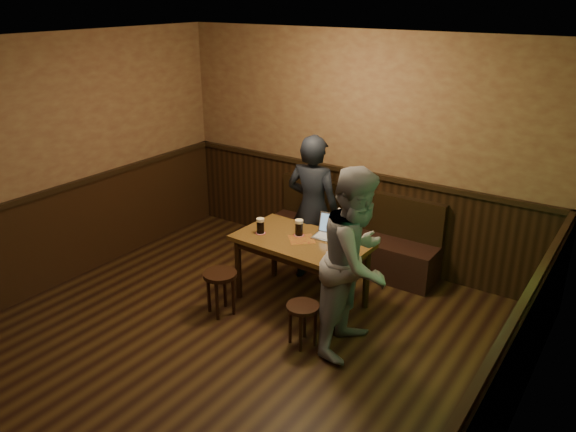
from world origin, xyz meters
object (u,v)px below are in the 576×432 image
(pint_mid, at_px, (299,228))
(pint_right, at_px, (340,245))
(stool_left, at_px, (220,281))
(bench, at_px, (351,240))
(person_suit, at_px, (313,209))
(pub_table, at_px, (301,248))
(person_grey, at_px, (357,261))
(stool_right, at_px, (303,313))
(laptop, at_px, (331,231))
(pint_left, at_px, (260,226))

(pint_mid, xyz_separation_m, pint_right, (0.56, -0.11, -0.02))
(stool_left, relative_size, pint_right, 3.24)
(bench, height_order, person_suit, person_suit)
(pub_table, bearing_deg, pint_right, -1.64)
(stool_left, bearing_deg, pint_right, 31.08)
(pint_mid, xyz_separation_m, person_grey, (0.93, -0.47, 0.05))
(pub_table, bearing_deg, person_suit, 112.68)
(stool_left, relative_size, stool_right, 1.11)
(pub_table, xyz_separation_m, stool_left, (-0.57, -0.67, -0.27))
(person_suit, bearing_deg, laptop, 137.75)
(pint_left, distance_m, person_grey, 1.34)
(pub_table, xyz_separation_m, stool_right, (0.45, -0.66, -0.31))
(pub_table, distance_m, person_suit, 0.63)
(pint_left, bearing_deg, pint_mid, 26.35)
(stool_right, bearing_deg, bench, 103.84)
(pint_left, height_order, person_grey, person_grey)
(pint_mid, relative_size, person_grey, 0.10)
(pint_left, height_order, person_suit, person_suit)
(pint_mid, bearing_deg, pint_left, -153.65)
(pint_right, relative_size, laptop, 0.41)
(stool_left, bearing_deg, laptop, 48.81)
(stool_left, bearing_deg, pint_left, 78.27)
(pint_right, bearing_deg, stool_right, -93.20)
(pint_left, relative_size, laptop, 0.49)
(stool_left, relative_size, pint_mid, 2.66)
(bench, distance_m, laptop, 1.06)
(laptop, xyz_separation_m, person_grey, (0.63, -0.63, 0.08))
(pub_table, distance_m, person_grey, 0.97)
(bench, relative_size, stool_left, 4.60)
(pint_left, bearing_deg, stool_left, -101.73)
(pub_table, distance_m, stool_left, 0.92)
(stool_right, xyz_separation_m, person_suit, (-0.65, 1.21, 0.53))
(pint_left, bearing_deg, pub_table, 13.55)
(stool_right, height_order, pint_left, pint_left)
(bench, height_order, pint_left, bench)
(stool_right, xyz_separation_m, laptop, (-0.23, 0.90, 0.47))
(bench, bearing_deg, pint_mid, -94.37)
(stool_left, xyz_separation_m, laptop, (0.79, 0.90, 0.43))
(stool_left, height_order, person_suit, person_suit)
(bench, height_order, stool_left, bench)
(pint_mid, distance_m, person_grey, 1.05)
(bench, height_order, pub_table, bench)
(laptop, bearing_deg, pint_right, -52.19)
(stool_left, bearing_deg, person_suit, 73.21)
(pint_mid, relative_size, laptop, 0.51)
(pint_left, xyz_separation_m, person_suit, (0.25, 0.66, 0.03))
(person_grey, bearing_deg, pint_left, 74.07)
(person_grey, bearing_deg, stool_right, 119.47)
(pub_table, height_order, person_grey, person_grey)
(stool_left, height_order, person_grey, person_grey)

